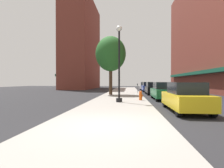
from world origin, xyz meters
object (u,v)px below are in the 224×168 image
object	(u,v)px
lamppost	(119,62)
car_yellow	(185,97)
tree_near	(111,54)
car_green	(163,91)
fire_hydrant	(141,95)
car_silver	(145,86)
car_blue	(148,87)
car_black	(153,88)
parking_meter_near	(137,87)

from	to	relation	value
lamppost	car_yellow	world-z (taller)	lamppost
tree_near	car_green	size ratio (longest dim) A/B	1.65
car_yellow	car_green	world-z (taller)	same
fire_hydrant	car_silver	size ratio (longest dim) A/B	0.18
lamppost	car_blue	distance (m)	17.40
car_green	car_blue	bearing A→B (deg)	90.04
fire_hydrant	car_silver	bearing A→B (deg)	84.08
lamppost	car_black	bearing A→B (deg)	68.93
fire_hydrant	car_yellow	xyz separation A→B (m)	(2.17, -4.87, 0.29)
car_green	car_silver	world-z (taller)	same
car_yellow	car_black	size ratio (longest dim) A/B	1.00
fire_hydrant	car_green	bearing A→B (deg)	37.63
lamppost	car_green	world-z (taller)	lamppost
lamppost	car_blue	size ratio (longest dim) A/B	1.37
car_green	car_black	bearing A→B (deg)	90.04
fire_hydrant	car_green	world-z (taller)	car_green
car_black	tree_near	bearing A→B (deg)	-154.65
parking_meter_near	lamppost	bearing A→B (deg)	-99.34
car_yellow	car_black	xyz separation A→B (m)	(0.00, 13.49, 0.00)
car_green	car_blue	world-z (taller)	same
tree_near	car_black	world-z (taller)	tree_near
lamppost	car_black	xyz separation A→B (m)	(3.91, 10.16, -2.39)
lamppost	car_blue	xyz separation A→B (m)	(3.91, 16.78, -2.39)
car_blue	car_silver	xyz separation A→B (m)	(0.00, 5.66, 0.00)
lamppost	fire_hydrant	size ratio (longest dim) A/B	7.47
car_green	car_silver	xyz separation A→B (m)	(0.00, 19.23, 0.00)
lamppost	car_green	bearing A→B (deg)	39.35
car_black	car_silver	xyz separation A→B (m)	(0.00, 12.27, 0.00)
lamppost	car_yellow	distance (m)	5.67
fire_hydrant	parking_meter_near	bearing A→B (deg)	88.81
lamppost	car_silver	xyz separation A→B (m)	(3.91, 22.44, -2.39)
car_black	fire_hydrant	bearing A→B (deg)	-103.10
parking_meter_near	tree_near	distance (m)	6.84
car_black	car_blue	distance (m)	6.62
car_yellow	car_silver	world-z (taller)	same
parking_meter_near	car_yellow	xyz separation A→B (m)	(1.95, -15.28, -0.14)
parking_meter_near	car_yellow	size ratio (longest dim) A/B	0.30
car_yellow	car_silver	bearing A→B (deg)	92.23
car_green	lamppost	bearing A→B (deg)	-140.61
car_yellow	car_blue	world-z (taller)	same
fire_hydrant	car_yellow	size ratio (longest dim) A/B	0.18
fire_hydrant	tree_near	xyz separation A→B (m)	(-3.23, 6.18, 4.56)
tree_near	car_green	world-z (taller)	tree_near
lamppost	tree_near	bearing A→B (deg)	100.88
parking_meter_near	car_green	size ratio (longest dim) A/B	0.30
tree_near	parking_meter_near	bearing A→B (deg)	50.83
fire_hydrant	car_black	world-z (taller)	car_black
car_silver	car_blue	bearing A→B (deg)	-90.75
lamppost	car_black	distance (m)	11.15
lamppost	fire_hydrant	bearing A→B (deg)	41.37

